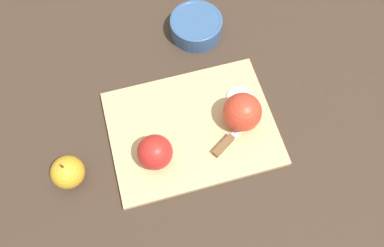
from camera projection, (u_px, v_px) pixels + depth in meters
The scene contains 8 objects.
ground_plane at pixel (192, 129), 0.89m from camera, with size 4.00×4.00×0.00m, color #38281E.
cutting_board at pixel (192, 128), 0.89m from camera, with size 0.44×0.36×0.01m.
apple_half_left at pixel (155, 152), 0.81m from camera, with size 0.08×0.08×0.08m.
apple_half_right at pixel (242, 112), 0.85m from camera, with size 0.09×0.09×0.09m.
knife at pixel (229, 140), 0.86m from camera, with size 0.16×0.08×0.02m.
apple_slice at pixel (240, 98), 0.91m from camera, with size 0.06×0.06×0.01m.
apple_whole at pixel (68, 172), 0.81m from camera, with size 0.07×0.07×0.09m.
bowl at pixel (196, 26), 0.99m from camera, with size 0.14×0.14×0.05m.
Camera 1 is at (-0.16, -0.32, 0.82)m, focal length 35.00 mm.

